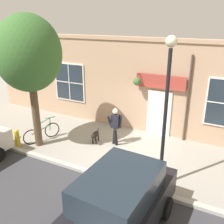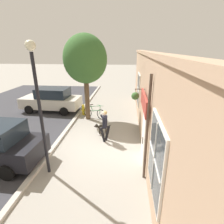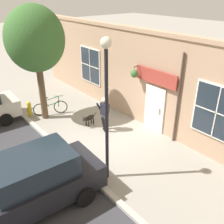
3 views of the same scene
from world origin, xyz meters
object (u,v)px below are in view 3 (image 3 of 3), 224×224
Objects in this scene: street_tree_by_curb at (36,41)px; parked_car_mid_block at (30,183)px; leaning_bicycle at (51,107)px; dog_on_leash at (89,118)px; street_lamp at (106,94)px; pedestrian_walking at (104,111)px; fire_hydrant at (29,108)px.

street_tree_by_curb is 6.48m from parked_car_mid_block.
leaning_bicycle is 0.37× the size of parked_car_mid_block.
street_tree_by_curb is at bearing -119.59° from parked_car_mid_block.
dog_on_leash is at bearing -143.70° from parked_car_mid_block.
leaning_bicycle is 0.34× the size of street_lamp.
street_tree_by_curb reaches higher than street_lamp.
parked_car_mid_block is at bearing 26.41° from pedestrian_walking.
leaning_bicycle is (1.12, -3.08, -0.61)m from pedestrian_walking.
pedestrian_walking is at bearing -126.15° from street_lamp.
street_tree_by_curb is 3.52m from fire_hydrant.
dog_on_leash is 0.18× the size of street_tree_by_curb.
fire_hydrant is at bearing -58.47° from dog_on_leash.
street_tree_by_curb is 3.44m from leaning_bicycle.
pedestrian_walking is 2.16× the size of fire_hydrant.
parked_car_mid_block is (3.26, 5.25, 0.50)m from leaning_bicycle.
street_lamp is at bearing 82.47° from leaning_bicycle.
street_tree_by_curb reaches higher than dog_on_leash.
leaning_bicycle reaches higher than fire_hydrant.
street_lamp is at bearing 171.37° from parked_car_mid_block.
street_lamp reaches higher than parked_car_mid_block.
pedestrian_walking is at bearing -153.59° from parked_car_mid_block.
parked_car_mid_block reaches higher than leaning_bicycle.
street_lamp is 6.15× the size of fire_hydrant.
parked_car_mid_block is 5.70× the size of fire_hydrant.
dog_on_leash is 0.60× the size of leaning_bicycle.
parked_car_mid_block reaches higher than fire_hydrant.
leaning_bicycle is 6.30m from street_lamp.
street_lamp is (0.35, 5.42, -0.68)m from street_tree_by_curb.
street_tree_by_curb is (1.52, -2.86, 2.80)m from pedestrian_walking.
dog_on_leash is at bearing -114.97° from street_lamp.
street_lamp reaches higher than pedestrian_walking.
fire_hydrant is (1.73, -2.81, 0.01)m from dog_on_leash.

